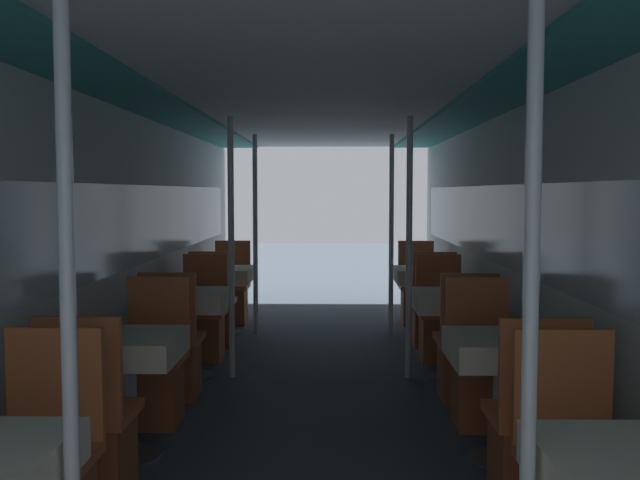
{
  "coord_description": "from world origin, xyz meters",
  "views": [
    {
      "loc": [
        0.11,
        -1.31,
        1.54
      ],
      "look_at": [
        0.04,
        2.5,
        1.28
      ],
      "focal_mm": 40.0,
      "sensor_mm": 36.0,
      "label": 1
    }
  ],
  "objects_px": {
    "chair_left_far_3": "(231,298)",
    "dining_table_right_3": "(424,280)",
    "chair_right_near_1": "(532,447)",
    "chair_right_far_1": "(481,381)",
    "chair_right_far_2": "(440,328)",
    "chair_right_far_3": "(417,299)",
    "dining_table_right_2": "(452,307)",
    "chair_left_near_1": "(91,444)",
    "dining_table_left_3": "(223,279)",
    "chair_right_near_2": "(465,360)",
    "support_pole_left_0": "(69,338)",
    "dining_table_left_1": "(126,356)",
    "support_pole_right_3": "(391,235)",
    "support_pole_left_3": "(255,235)",
    "dining_table_left_2": "(189,306)",
    "support_pole_right_0": "(530,340)",
    "chair_left_far_1": "(153,379)",
    "support_pole_right_2": "(409,248)",
    "chair_right_near_3": "(431,317)",
    "chair_left_near_2": "(173,358)",
    "chair_left_near_3": "(214,316)",
    "chair_left_far_2": "(203,327)",
    "dining_table_right_1": "(504,358)"
  },
  "relations": [
    {
      "from": "support_pole_left_3",
      "to": "support_pole_right_3",
      "type": "distance_m",
      "value": 1.46
    },
    {
      "from": "dining_table_left_1",
      "to": "support_pole_right_0",
      "type": "relative_size",
      "value": 0.33
    },
    {
      "from": "dining_table_right_2",
      "to": "chair_right_far_3",
      "type": "relative_size",
      "value": 0.75
    },
    {
      "from": "dining_table_right_1",
      "to": "dining_table_right_2",
      "type": "xyz_separation_m",
      "value": [
        0.0,
        1.81,
        0.0
      ]
    },
    {
      "from": "dining_table_left_2",
      "to": "chair_right_far_2",
      "type": "xyz_separation_m",
      "value": [
        2.18,
        0.61,
        -0.3
      ]
    },
    {
      "from": "support_pole_left_0",
      "to": "chair_left_far_1",
      "type": "distance_m",
      "value": 2.56
    },
    {
      "from": "dining_table_left_1",
      "to": "support_pole_left_3",
      "type": "xyz_separation_m",
      "value": [
        0.36,
        3.61,
        0.48
      ]
    },
    {
      "from": "dining_table_left_1",
      "to": "dining_table_left_3",
      "type": "height_order",
      "value": "same"
    },
    {
      "from": "support_pole_left_3",
      "to": "dining_table_right_3",
      "type": "height_order",
      "value": "support_pole_left_3"
    },
    {
      "from": "chair_left_near_3",
      "to": "dining_table_right_2",
      "type": "height_order",
      "value": "chair_left_near_3"
    },
    {
      "from": "chair_left_near_2",
      "to": "support_pole_left_3",
      "type": "relative_size",
      "value": 0.45
    },
    {
      "from": "chair_left_near_3",
      "to": "chair_right_far_3",
      "type": "distance_m",
      "value": 2.49
    },
    {
      "from": "chair_left_near_1",
      "to": "dining_table_left_3",
      "type": "relative_size",
      "value": 1.33
    },
    {
      "from": "dining_table_left_1",
      "to": "dining_table_left_2",
      "type": "xyz_separation_m",
      "value": [
        0.0,
        1.81,
        0.0
      ]
    },
    {
      "from": "chair_left_near_2",
      "to": "dining_table_right_2",
      "type": "xyz_separation_m",
      "value": [
        2.18,
        0.61,
        0.3
      ]
    },
    {
      "from": "chair_right_near_2",
      "to": "support_pole_right_2",
      "type": "bearing_deg",
      "value": 120.33
    },
    {
      "from": "chair_right_near_2",
      "to": "support_pole_right_0",
      "type": "bearing_deg",
      "value": -96.75
    },
    {
      "from": "chair_right_near_2",
      "to": "chair_right_far_3",
      "type": "xyz_separation_m",
      "value": [
        0.0,
        3.02,
        0.0
      ]
    },
    {
      "from": "chair_right_far_1",
      "to": "chair_right_near_2",
      "type": "distance_m",
      "value": 0.59
    },
    {
      "from": "dining_table_left_2",
      "to": "chair_right_far_2",
      "type": "height_order",
      "value": "chair_right_far_2"
    },
    {
      "from": "chair_right_near_1",
      "to": "chair_right_far_1",
      "type": "relative_size",
      "value": 1.0
    },
    {
      "from": "chair_right_far_1",
      "to": "chair_right_near_2",
      "type": "xyz_separation_m",
      "value": [
        0.0,
        0.59,
        0.0
      ]
    },
    {
      "from": "dining_table_left_1",
      "to": "support_pole_right_3",
      "type": "bearing_deg",
      "value": 63.24
    },
    {
      "from": "dining_table_left_2",
      "to": "support_pole_right_0",
      "type": "xyz_separation_m",
      "value": [
        1.82,
        -3.61,
        0.48
      ]
    },
    {
      "from": "chair_right_far_1",
      "to": "dining_table_right_2",
      "type": "bearing_deg",
      "value": -90.0
    },
    {
      "from": "dining_table_left_1",
      "to": "dining_table_right_2",
      "type": "relative_size",
      "value": 1.0
    },
    {
      "from": "chair_left_far_2",
      "to": "dining_table_right_2",
      "type": "xyz_separation_m",
      "value": [
        2.18,
        -0.61,
        0.3
      ]
    },
    {
      "from": "support_pole_left_3",
      "to": "chair_right_near_2",
      "type": "distance_m",
      "value": 3.12
    },
    {
      "from": "chair_left_far_3",
      "to": "chair_right_far_1",
      "type": "distance_m",
      "value": 4.22
    },
    {
      "from": "chair_right_near_2",
      "to": "chair_right_far_3",
      "type": "bearing_deg",
      "value": 90.0
    },
    {
      "from": "dining_table_left_3",
      "to": "chair_right_far_2",
      "type": "relative_size",
      "value": 0.75
    },
    {
      "from": "dining_table_left_2",
      "to": "chair_left_near_2",
      "type": "relative_size",
      "value": 0.75
    },
    {
      "from": "chair_left_near_1",
      "to": "support_pole_right_0",
      "type": "xyz_separation_m",
      "value": [
        1.82,
        -1.2,
        0.78
      ]
    },
    {
      "from": "dining_table_left_1",
      "to": "support_pole_left_3",
      "type": "distance_m",
      "value": 3.66
    },
    {
      "from": "support_pole_left_0",
      "to": "chair_right_far_2",
      "type": "bearing_deg",
      "value": 66.66
    },
    {
      "from": "chair_left_far_1",
      "to": "chair_right_near_1",
      "type": "distance_m",
      "value": 2.49
    },
    {
      "from": "support_pole_right_0",
      "to": "dining_table_right_3",
      "type": "relative_size",
      "value": 2.99
    },
    {
      "from": "chair_left_far_1",
      "to": "support_pole_right_3",
      "type": "height_order",
      "value": "support_pole_right_3"
    },
    {
      "from": "chair_right_far_3",
      "to": "dining_table_right_3",
      "type": "bearing_deg",
      "value": 90.0
    },
    {
      "from": "chair_left_far_3",
      "to": "dining_table_right_3",
      "type": "bearing_deg",
      "value": 164.39
    },
    {
      "from": "dining_table_left_1",
      "to": "chair_right_near_1",
      "type": "relative_size",
      "value": 0.75
    },
    {
      "from": "support_pole_left_0",
      "to": "chair_right_near_3",
      "type": "bearing_deg",
      "value": 69.26
    },
    {
      "from": "chair_right_far_2",
      "to": "chair_right_near_2",
      "type": "bearing_deg",
      "value": 90.0
    },
    {
      "from": "chair_right_near_1",
      "to": "dining_table_right_3",
      "type": "relative_size",
      "value": 1.33
    },
    {
      "from": "chair_right_far_3",
      "to": "support_pole_right_2",
      "type": "bearing_deg",
      "value": 81.62
    },
    {
      "from": "dining_table_left_1",
      "to": "chair_left_far_3",
      "type": "distance_m",
      "value": 4.23
    },
    {
      "from": "chair_right_far_2",
      "to": "chair_left_far_2",
      "type": "bearing_deg",
      "value": 0.0
    },
    {
      "from": "chair_right_near_1",
      "to": "dining_table_right_3",
      "type": "bearing_deg",
      "value": 90.0
    },
    {
      "from": "support_pole_right_2",
      "to": "dining_table_right_2",
      "type": "bearing_deg",
      "value": 0.0
    },
    {
      "from": "chair_right_far_2",
      "to": "chair_right_far_3",
      "type": "height_order",
      "value": "same"
    }
  ]
}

